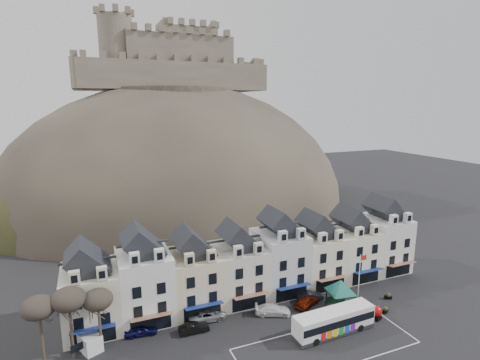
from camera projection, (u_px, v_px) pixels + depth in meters
name	position (u px, v px, depth m)	size (l,w,h in m)	color
ground	(318.00, 356.00, 43.05)	(300.00, 300.00, 0.00)	black
coach_bay_markings	(326.00, 346.00, 44.93)	(22.00, 7.50, 0.01)	silver
townhouse_terrace	(260.00, 260.00, 56.50)	(54.40, 9.35, 11.80)	silver
castle_hill	(183.00, 205.00, 105.94)	(100.00, 76.00, 68.00)	#342E28
castle	(170.00, 60.00, 103.87)	(50.20, 22.20, 22.00)	#63594B
tree_left_far	(38.00, 308.00, 40.36)	(3.61, 3.61, 8.24)	#342C21
tree_left_mid	(68.00, 300.00, 41.41)	(3.78, 3.78, 8.64)	#342C21
tree_left_near	(98.00, 300.00, 42.67)	(3.43, 3.43, 7.84)	#342C21
bus	(334.00, 321.00, 47.14)	(11.14, 3.02, 3.12)	#262628
bus_shelter	(341.00, 286.00, 52.49)	(6.78, 6.78, 4.35)	black
red_buoy	(376.00, 312.00, 50.42)	(1.63, 1.63, 1.87)	black
flagpole	(360.00, 277.00, 52.79)	(1.15, 0.12, 7.94)	silver
white_van	(87.00, 339.00, 44.55)	(3.67, 4.93, 2.07)	white
planter_west	(388.00, 296.00, 55.63)	(1.09, 0.80, 0.99)	black
planter_east	(385.00, 310.00, 51.95)	(1.04, 0.80, 0.93)	black
car_navy	(141.00, 330.00, 46.97)	(1.63, 4.05, 1.38)	#0B0C3A
car_black	(194.00, 328.00, 47.46)	(1.35, 3.86, 1.27)	black
car_silver	(207.00, 315.00, 50.21)	(2.39, 5.10, 1.44)	#9FA2A6
car_white	(273.00, 310.00, 51.47)	(1.98, 4.87, 1.41)	white
car_maroon	(307.00, 301.00, 53.60)	(1.73, 4.30, 1.47)	#631505
car_charcoal	(310.00, 296.00, 55.21)	(1.40, 4.02, 1.32)	black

